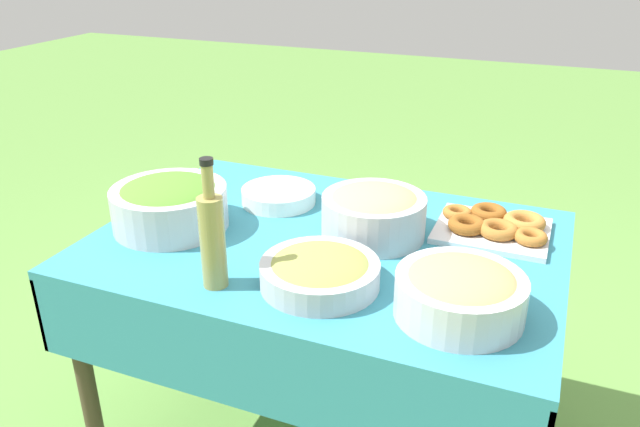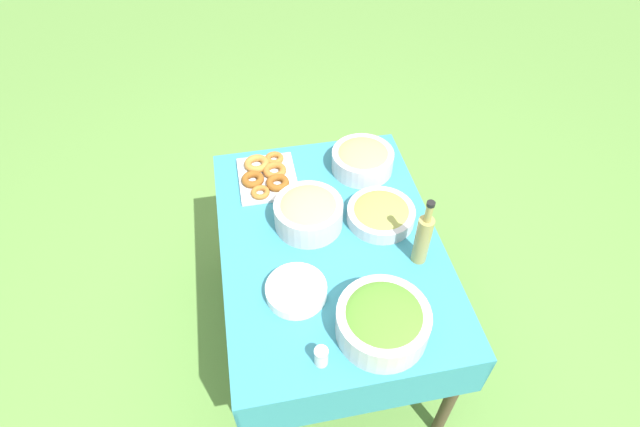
{
  "view_description": "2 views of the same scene",
  "coord_description": "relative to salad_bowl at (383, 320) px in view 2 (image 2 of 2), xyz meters",
  "views": [
    {
      "loc": [
        -0.56,
        1.44,
        1.56
      ],
      "look_at": [
        0.05,
        -0.08,
        0.81
      ],
      "focal_mm": 35.0,
      "sensor_mm": 36.0,
      "label": 1
    },
    {
      "loc": [
        1.29,
        -0.29,
        2.37
      ],
      "look_at": [
        -0.07,
        -0.03,
        0.87
      ],
      "focal_mm": 28.0,
      "sensor_mm": 36.0,
      "label": 2
    }
  ],
  "objects": [
    {
      "name": "salt_shaker",
      "position": [
        0.07,
        -0.23,
        -0.03
      ],
      "size": [
        0.05,
        0.05,
        0.08
      ],
      "color": "white",
      "rests_on": "picnic_table"
    },
    {
      "name": "donut_platter",
      "position": [
        -0.87,
        -0.31,
        -0.05
      ],
      "size": [
        0.34,
        0.26,
        0.05
      ],
      "color": "silver",
      "rests_on": "picnic_table"
    },
    {
      "name": "pasta_bowl",
      "position": [
        -0.56,
        -0.16,
        -0.0
      ],
      "size": [
        0.29,
        0.29,
        0.14
      ],
      "color": "#B2B7BC",
      "rests_on": "picnic_table"
    },
    {
      "name": "ground_plane",
      "position": [
        -0.45,
        -0.09,
        -0.85
      ],
      "size": [
        14.0,
        14.0,
        0.0
      ],
      "primitive_type": "plane",
      "color": "#609342"
    },
    {
      "name": "salad_bowl",
      "position": [
        0.0,
        0.0,
        0.0
      ],
      "size": [
        0.33,
        0.33,
        0.14
      ],
      "color": "silver",
      "rests_on": "picnic_table"
    },
    {
      "name": "bread_bowl",
      "position": [
        -0.86,
        0.15,
        -0.01
      ],
      "size": [
        0.29,
        0.29,
        0.12
      ],
      "color": "silver",
      "rests_on": "picnic_table"
    },
    {
      "name": "olive_oil_bottle",
      "position": [
        -0.29,
        0.24,
        0.05
      ],
      "size": [
        0.06,
        0.06,
        0.32
      ],
      "color": "#998E4C",
      "rests_on": "picnic_table"
    },
    {
      "name": "picnic_table",
      "position": [
        -0.45,
        -0.09,
        -0.18
      ],
      "size": [
        1.27,
        0.9,
        0.78
      ],
      "color": "teal",
      "rests_on": "ground_plane"
    },
    {
      "name": "olive_bowl",
      "position": [
        -0.52,
        0.14,
        -0.04
      ],
      "size": [
        0.29,
        0.29,
        0.08
      ],
      "color": "#B2B7BC",
      "rests_on": "picnic_table"
    },
    {
      "name": "plate_stack",
      "position": [
        -0.21,
        -0.27,
        -0.05
      ],
      "size": [
        0.23,
        0.23,
        0.05
      ],
      "color": "white",
      "rests_on": "picnic_table"
    }
  ]
}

